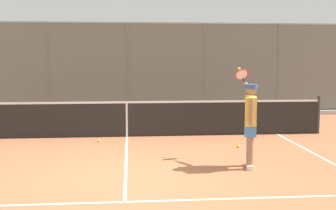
% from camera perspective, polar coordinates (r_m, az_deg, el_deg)
% --- Properties ---
extents(ground_plane, '(60.00, 60.00, 0.00)m').
position_cam_1_polar(ground_plane, '(7.74, -5.71, -9.76)').
color(ground_plane, '#A8603D').
extents(court_line_markings, '(8.44, 9.62, 0.01)m').
position_cam_1_polar(court_line_markings, '(6.24, -5.86, -13.76)').
color(court_line_markings, white).
rests_on(court_line_markings, ground).
extents(fence_backdrop, '(19.77, 1.37, 3.38)m').
position_cam_1_polar(fence_backdrop, '(16.13, -5.45, 4.01)').
color(fence_backdrop, slate).
rests_on(fence_backdrop, ground).
extents(tennis_net, '(10.84, 0.09, 1.07)m').
position_cam_1_polar(tennis_net, '(11.59, -5.53, -1.81)').
color(tennis_net, '#2D2D2D').
rests_on(tennis_net, ground).
extents(tennis_player, '(0.35, 1.40, 1.93)m').
position_cam_1_polar(tennis_player, '(8.42, 10.93, -1.84)').
color(tennis_player, silver).
rests_on(tennis_player, ground).
extents(tennis_ball_near_net, '(0.07, 0.07, 0.07)m').
position_cam_1_polar(tennis_ball_near_net, '(11.02, -9.21, -4.72)').
color(tennis_ball_near_net, '#D6E042').
rests_on(tennis_ball_near_net, ground).
extents(tennis_ball_near_baseline, '(0.07, 0.07, 0.07)m').
position_cam_1_polar(tennis_ball_near_baseline, '(10.37, 9.39, -5.44)').
color(tennis_ball_near_baseline, '#C1D138').
rests_on(tennis_ball_near_baseline, ground).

